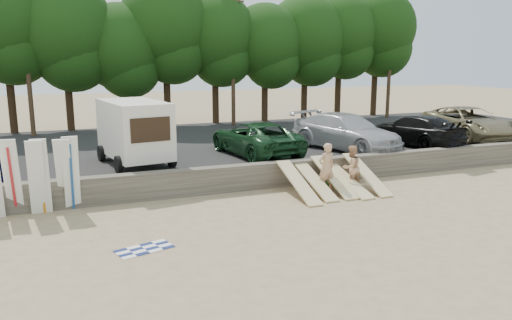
# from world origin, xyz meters

# --- Properties ---
(ground) EXTENTS (120.00, 120.00, 0.00)m
(ground) POSITION_xyz_m (0.00, 0.00, 0.00)
(ground) COLOR tan
(ground) RESTS_ON ground
(seawall) EXTENTS (44.00, 0.50, 1.00)m
(seawall) POSITION_xyz_m (0.00, 3.00, 0.50)
(seawall) COLOR #6B6356
(seawall) RESTS_ON ground
(parking_lot) EXTENTS (44.00, 14.50, 0.70)m
(parking_lot) POSITION_xyz_m (0.00, 10.50, 0.35)
(parking_lot) COLOR #282828
(parking_lot) RESTS_ON ground
(treeline) EXTENTS (33.30, 6.03, 9.34)m
(treeline) POSITION_xyz_m (-0.09, 17.54, 6.64)
(treeline) COLOR #382616
(treeline) RESTS_ON parking_lot
(utility_poles) EXTENTS (25.80, 0.26, 9.00)m
(utility_poles) POSITION_xyz_m (2.00, 16.00, 5.43)
(utility_poles) COLOR #473321
(utility_poles) RESTS_ON parking_lot
(box_trailer) EXTENTS (2.87, 4.38, 2.62)m
(box_trailer) POSITION_xyz_m (-5.71, 6.09, 2.17)
(box_trailer) COLOR silver
(box_trailer) RESTS_ON parking_lot
(car_1) EXTENTS (3.15, 5.67, 1.50)m
(car_1) POSITION_xyz_m (-0.31, 6.18, 1.45)
(car_1) COLOR #153A1D
(car_1) RESTS_ON parking_lot
(car_2) EXTENTS (4.12, 6.32, 1.70)m
(car_2) POSITION_xyz_m (4.25, 5.84, 1.55)
(car_2) COLOR #AFAFB4
(car_2) RESTS_ON parking_lot
(car_3) EXTENTS (3.07, 5.54, 1.52)m
(car_3) POSITION_xyz_m (8.08, 5.58, 1.46)
(car_3) COLOR black
(car_3) RESTS_ON parking_lot
(car_4) EXTENTS (3.65, 6.41, 1.69)m
(car_4) POSITION_xyz_m (12.29, 6.32, 1.54)
(car_4) COLOR #786D4C
(car_4) RESTS_ON parking_lot
(surfboard_upright_2) EXTENTS (0.56, 0.59, 2.57)m
(surfboard_upright_2) POSITION_xyz_m (-10.09, 2.63, 1.28)
(surfboard_upright_2) COLOR white
(surfboard_upright_2) RESTS_ON ground
(surfboard_upright_3) EXTENTS (0.52, 0.70, 2.54)m
(surfboard_upright_3) POSITION_xyz_m (-9.36, 2.36, 1.27)
(surfboard_upright_3) COLOR white
(surfboard_upright_3) RESTS_ON ground
(surfboard_upright_4) EXTENTS (0.52, 0.59, 2.56)m
(surfboard_upright_4) POSITION_xyz_m (-9.22, 2.43, 1.28)
(surfboard_upright_4) COLOR white
(surfboard_upright_4) RESTS_ON ground
(surfboard_upright_5) EXTENTS (0.58, 0.88, 2.50)m
(surfboard_upright_5) POSITION_xyz_m (-8.52, 2.63, 1.25)
(surfboard_upright_5) COLOR white
(surfboard_upright_5) RESTS_ON ground
(surfboard_upright_6) EXTENTS (0.52, 0.56, 2.57)m
(surfboard_upright_6) POSITION_xyz_m (-8.30, 2.56, 1.28)
(surfboard_upright_6) COLOR white
(surfboard_upright_6) RESTS_ON ground
(surfboard_low_0) EXTENTS (0.56, 2.84, 1.09)m
(surfboard_low_0) POSITION_xyz_m (-0.50, 1.34, 0.55)
(surfboard_low_0) COLOR #D6C087
(surfboard_low_0) RESTS_ON ground
(surfboard_low_1) EXTENTS (0.56, 2.88, 0.99)m
(surfboard_low_1) POSITION_xyz_m (0.30, 1.58, 0.50)
(surfboard_low_1) COLOR #D6C087
(surfboard_low_1) RESTS_ON ground
(surfboard_low_2) EXTENTS (0.56, 2.83, 1.14)m
(surfboard_low_2) POSITION_xyz_m (1.10, 1.55, 0.57)
(surfboard_low_2) COLOR #D6C087
(surfboard_low_2) RESTS_ON ground
(surfboard_low_3) EXTENTS (0.56, 2.92, 0.81)m
(surfboard_low_3) POSITION_xyz_m (1.66, 1.40, 0.40)
(surfboard_low_3) COLOR #D6C087
(surfboard_low_3) RESTS_ON ground
(surfboard_low_4) EXTENTS (0.56, 2.81, 1.19)m
(surfboard_low_4) POSITION_xyz_m (2.46, 1.35, 0.59)
(surfboard_low_4) COLOR #D6C087
(surfboard_low_4) RESTS_ON ground
(beachgoer_a) EXTENTS (0.73, 0.51, 1.89)m
(beachgoer_a) POSITION_xyz_m (0.79, 1.57, 0.95)
(beachgoer_a) COLOR tan
(beachgoer_a) RESTS_ON ground
(beachgoer_b) EXTENTS (0.97, 0.83, 1.73)m
(beachgoer_b) POSITION_xyz_m (1.89, 1.56, 0.87)
(beachgoer_b) COLOR tan
(beachgoer_b) RESTS_ON ground
(cooler) EXTENTS (0.38, 0.30, 0.32)m
(cooler) POSITION_xyz_m (1.15, 2.40, 0.16)
(cooler) COLOR #268C35
(cooler) RESTS_ON ground
(gear_bag) EXTENTS (0.37, 0.34, 0.22)m
(gear_bag) POSITION_xyz_m (0.82, 2.29, 0.11)
(gear_bag) COLOR #C37616
(gear_bag) RESTS_ON ground
(beach_towel) EXTENTS (1.85, 1.85, 0.00)m
(beach_towel) POSITION_xyz_m (-6.65, -1.80, 0.01)
(beach_towel) COLOR white
(beach_towel) RESTS_ON ground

